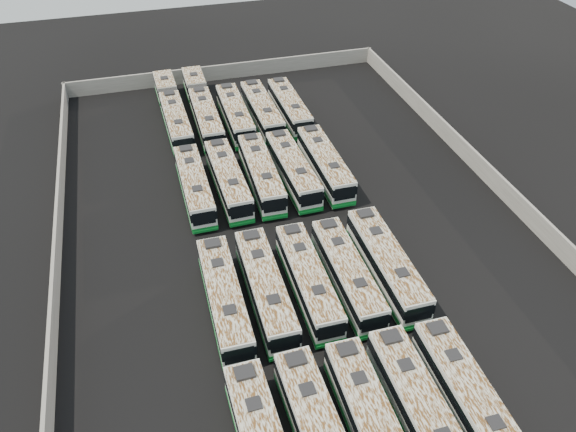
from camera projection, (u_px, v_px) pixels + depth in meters
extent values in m
plane|color=black|center=(298.00, 231.00, 54.96)|extent=(140.00, 140.00, 0.00)
cube|color=slate|center=(226.00, 71.00, 81.60)|extent=(45.20, 0.30, 2.20)
cube|color=slate|center=(500.00, 186.00, 59.09)|extent=(0.30, 73.20, 2.20)
cube|color=slate|center=(56.00, 267.00, 49.46)|extent=(0.30, 73.20, 2.20)
cube|color=black|center=(254.00, 404.00, 36.19)|extent=(1.00, 1.00, 0.14)
cube|color=black|center=(244.00, 372.00, 38.02)|extent=(1.37, 1.17, 0.27)
cylinder|color=black|center=(235.00, 416.00, 38.62)|extent=(0.31, 1.04, 1.03)
cylinder|color=black|center=(266.00, 408.00, 39.14)|extent=(0.31, 1.04, 1.03)
cube|color=beige|center=(321.00, 426.00, 35.05)|extent=(2.84, 12.27, 0.07)
cube|color=black|center=(307.00, 389.00, 37.03)|extent=(1.01, 1.01, 0.15)
cube|color=black|center=(296.00, 359.00, 38.86)|extent=(1.38, 1.17, 0.27)
cylinder|color=black|center=(286.00, 402.00, 39.47)|extent=(0.32, 1.05, 1.04)
cylinder|color=black|center=(316.00, 394.00, 39.99)|extent=(0.32, 1.05, 1.04)
cube|color=white|center=(372.00, 426.00, 36.72)|extent=(2.71, 12.27, 2.80)
cube|color=black|center=(373.00, 422.00, 36.43)|extent=(2.77, 12.33, 0.94)
cube|color=beige|center=(374.00, 413.00, 35.83)|extent=(2.66, 12.03, 0.07)
cube|color=black|center=(359.00, 378.00, 37.80)|extent=(0.98, 0.98, 0.14)
cube|color=black|center=(347.00, 349.00, 39.62)|extent=(1.34, 1.14, 0.27)
cylinder|color=black|center=(336.00, 391.00, 40.23)|extent=(0.30, 1.02, 1.02)
cylinder|color=black|center=(364.00, 384.00, 40.68)|extent=(0.30, 1.02, 1.02)
cube|color=white|center=(420.00, 412.00, 37.50)|extent=(2.61, 12.41, 2.84)
cube|color=#0C6523|center=(418.00, 420.00, 38.14)|extent=(2.66, 12.46, 0.43)
cube|color=black|center=(421.00, 408.00, 37.20)|extent=(2.67, 12.47, 0.95)
cube|color=beige|center=(424.00, 399.00, 36.59)|extent=(2.55, 12.16, 0.07)
cube|color=black|center=(406.00, 365.00, 38.58)|extent=(0.98, 0.98, 0.14)
cube|color=black|center=(391.00, 337.00, 40.42)|extent=(1.35, 1.14, 0.27)
cylinder|color=black|center=(380.00, 378.00, 41.04)|extent=(0.29, 1.03, 1.03)
cylinder|color=black|center=(407.00, 371.00, 41.51)|extent=(0.29, 1.03, 1.03)
cube|color=white|center=(469.00, 400.00, 38.19)|extent=(2.68, 12.31, 2.82)
cube|color=#0C6523|center=(466.00, 409.00, 38.83)|extent=(2.73, 12.36, 0.43)
cube|color=black|center=(470.00, 396.00, 37.90)|extent=(2.74, 12.37, 0.94)
cube|color=beige|center=(473.00, 388.00, 37.30)|extent=(2.63, 12.06, 0.07)
cube|color=black|center=(496.00, 422.00, 35.19)|extent=(0.98, 0.98, 0.14)
cube|color=black|center=(454.00, 355.00, 39.27)|extent=(0.98, 0.98, 0.14)
cube|color=black|center=(437.00, 328.00, 41.10)|extent=(1.34, 1.14, 0.27)
cylinder|color=black|center=(425.00, 369.00, 41.71)|extent=(0.30, 1.03, 1.02)
cylinder|color=black|center=(452.00, 362.00, 42.17)|extent=(0.30, 1.03, 1.02)
cube|color=white|center=(225.00, 298.00, 45.56)|extent=(2.68, 12.30, 2.81)
cube|color=#0C6523|center=(225.00, 307.00, 46.20)|extent=(2.73, 12.35, 0.43)
cube|color=black|center=(224.00, 295.00, 45.27)|extent=(2.74, 12.36, 0.94)
cube|color=black|center=(240.00, 356.00, 40.71)|extent=(2.25, 0.08, 1.48)
cube|color=#0C6523|center=(241.00, 369.00, 41.68)|extent=(2.56, 0.12, 0.29)
cube|color=beige|center=(223.00, 286.00, 44.67)|extent=(2.62, 12.05, 0.07)
cube|color=black|center=(230.00, 310.00, 42.57)|extent=(0.98, 0.98, 0.14)
cube|color=black|center=(217.00, 263.00, 46.64)|extent=(0.98, 0.98, 0.14)
cube|color=black|center=(212.00, 243.00, 48.46)|extent=(1.34, 1.14, 0.27)
cylinder|color=black|center=(221.00, 349.00, 43.15)|extent=(0.30, 1.03, 1.02)
cylinder|color=black|center=(249.00, 343.00, 43.61)|extent=(0.30, 1.03, 1.02)
cylinder|color=black|center=(205.00, 279.00, 49.08)|extent=(0.30, 1.03, 1.02)
cylinder|color=black|center=(230.00, 274.00, 49.54)|extent=(0.30, 1.03, 1.02)
cube|color=white|center=(266.00, 289.00, 46.40)|extent=(2.65, 12.33, 2.82)
cube|color=#0C6523|center=(266.00, 297.00, 47.05)|extent=(2.70, 12.38, 0.43)
cube|color=black|center=(265.00, 285.00, 46.11)|extent=(2.71, 12.39, 0.94)
cube|color=black|center=(285.00, 344.00, 41.54)|extent=(2.26, 0.08, 1.49)
cube|color=#0C6523|center=(285.00, 357.00, 42.52)|extent=(2.57, 0.12, 0.29)
cube|color=beige|center=(265.00, 276.00, 45.51)|extent=(2.60, 12.08, 0.07)
cube|color=black|center=(273.00, 299.00, 43.40)|extent=(0.98, 0.98, 0.14)
cube|color=black|center=(258.00, 254.00, 47.49)|extent=(0.98, 0.98, 0.14)
cube|color=black|center=(251.00, 235.00, 49.31)|extent=(1.34, 1.14, 0.27)
cylinder|color=black|center=(264.00, 338.00, 43.98)|extent=(0.29, 1.03, 1.03)
cylinder|color=black|center=(291.00, 332.00, 44.45)|extent=(0.29, 1.03, 1.03)
cylinder|color=black|center=(243.00, 270.00, 49.93)|extent=(0.29, 1.03, 1.03)
cylinder|color=black|center=(267.00, 266.00, 50.39)|extent=(0.29, 1.03, 1.03)
cube|color=white|center=(308.00, 280.00, 47.24)|extent=(2.61, 12.02, 2.75)
cube|color=#0C6523|center=(308.00, 289.00, 47.86)|extent=(2.66, 12.07, 0.42)
cube|color=black|center=(308.00, 277.00, 46.95)|extent=(2.67, 12.08, 0.92)
cube|color=black|center=(332.00, 332.00, 42.50)|extent=(2.20, 0.08, 1.45)
cube|color=#0C6523|center=(331.00, 345.00, 43.45)|extent=(2.50, 0.12, 0.28)
cube|color=beige|center=(309.00, 268.00, 46.36)|extent=(2.55, 11.78, 0.07)
cube|color=black|center=(319.00, 290.00, 44.31)|extent=(0.96, 0.96, 0.14)
cube|color=black|center=(300.00, 247.00, 48.29)|extent=(0.96, 0.96, 0.14)
cube|color=black|center=(292.00, 229.00, 50.07)|extent=(1.31, 1.11, 0.26)
cylinder|color=black|center=(309.00, 327.00, 44.88)|extent=(0.29, 1.00, 1.00)
cylinder|color=black|center=(335.00, 321.00, 45.33)|extent=(0.29, 1.00, 1.00)
cylinder|color=black|center=(284.00, 263.00, 50.67)|extent=(0.29, 1.00, 1.00)
cylinder|color=black|center=(307.00, 259.00, 51.12)|extent=(0.29, 1.00, 1.00)
cube|color=white|center=(347.00, 274.00, 47.85)|extent=(2.50, 11.99, 2.75)
cube|color=#0C6523|center=(347.00, 282.00, 48.47)|extent=(2.55, 12.04, 0.42)
cube|color=black|center=(348.00, 270.00, 47.57)|extent=(2.56, 12.05, 0.92)
cube|color=black|center=(375.00, 324.00, 43.12)|extent=(2.20, 0.06, 1.45)
cube|color=#0C6523|center=(373.00, 337.00, 44.07)|extent=(2.50, 0.10, 0.28)
cube|color=beige|center=(348.00, 262.00, 46.98)|extent=(2.45, 11.75, 0.07)
cube|color=black|center=(360.00, 283.00, 44.93)|extent=(0.95, 0.95, 0.14)
cube|color=black|center=(338.00, 241.00, 48.90)|extent=(0.95, 0.95, 0.14)
cube|color=black|center=(329.00, 224.00, 50.67)|extent=(1.30, 1.10, 0.26)
cylinder|color=black|center=(351.00, 319.00, 45.49)|extent=(0.28, 1.00, 1.00)
cylinder|color=black|center=(375.00, 314.00, 45.95)|extent=(0.28, 1.00, 1.00)
cylinder|color=black|center=(321.00, 257.00, 51.27)|extent=(0.28, 1.00, 1.00)
cylinder|color=black|center=(343.00, 253.00, 51.73)|extent=(0.28, 1.00, 1.00)
cube|color=white|center=(387.00, 264.00, 48.70)|extent=(2.66, 12.53, 2.87)
cube|color=#0C6523|center=(385.00, 273.00, 49.35)|extent=(2.71, 12.58, 0.44)
cube|color=black|center=(387.00, 260.00, 48.40)|extent=(2.72, 12.59, 0.96)
cube|color=black|center=(419.00, 314.00, 43.76)|extent=(2.29, 0.07, 1.51)
cube|color=#0C6523|center=(417.00, 328.00, 44.75)|extent=(2.61, 0.11, 0.29)
cube|color=beige|center=(388.00, 252.00, 47.79)|extent=(2.61, 12.27, 0.07)
cube|color=black|center=(402.00, 272.00, 45.65)|extent=(0.99, 0.99, 0.15)
cube|color=black|center=(376.00, 231.00, 49.80)|extent=(0.99, 0.99, 0.15)
cube|color=black|center=(365.00, 213.00, 51.65)|extent=(1.36, 1.15, 0.27)
cylinder|color=black|center=(392.00, 310.00, 46.24)|extent=(0.30, 1.04, 1.04)
cylinder|color=black|center=(417.00, 305.00, 46.71)|extent=(0.30, 1.04, 1.04)
cylinder|color=black|center=(357.00, 248.00, 52.27)|extent=(0.30, 1.04, 1.04)
cylinder|color=black|center=(379.00, 244.00, 52.75)|extent=(0.30, 1.04, 1.04)
cube|color=white|center=(194.00, 186.00, 57.99)|extent=(2.58, 12.03, 2.75)
cube|color=#0C6523|center=(195.00, 194.00, 58.62)|extent=(2.63, 12.08, 0.42)
cube|color=black|center=(194.00, 182.00, 57.71)|extent=(2.64, 12.09, 0.92)
cube|color=black|center=(204.00, 218.00, 53.26)|extent=(2.20, 0.07, 1.45)
cube|color=#0C6523|center=(206.00, 231.00, 54.21)|extent=(2.50, 0.12, 0.28)
cube|color=beige|center=(193.00, 175.00, 57.11)|extent=(2.53, 11.79, 0.07)
cube|color=black|center=(197.00, 188.00, 55.07)|extent=(0.96, 0.96, 0.14)
cube|color=black|center=(189.00, 160.00, 59.04)|extent=(0.96, 0.96, 0.14)
cube|color=black|center=(186.00, 148.00, 60.81)|extent=(1.31, 1.11, 0.26)
cylinder|color=black|center=(191.00, 219.00, 55.63)|extent=(0.29, 1.00, 1.00)
cylinder|color=black|center=(212.00, 216.00, 56.10)|extent=(0.29, 1.00, 1.00)
cylinder|color=black|center=(180.00, 177.00, 61.41)|extent=(0.29, 1.00, 1.00)
cylinder|color=black|center=(200.00, 174.00, 61.88)|extent=(0.29, 1.00, 1.00)
cube|color=white|center=(228.00, 180.00, 58.82)|extent=(2.81, 12.23, 2.79)
cube|color=#0C6523|center=(229.00, 188.00, 59.46)|extent=(2.86, 12.29, 0.43)
cube|color=black|center=(228.00, 176.00, 58.54)|extent=(2.87, 12.30, 0.93)
cube|color=black|center=(242.00, 212.00, 54.05)|extent=(2.23, 0.11, 1.47)
cube|color=#0C6523|center=(243.00, 224.00, 55.02)|extent=(2.54, 0.16, 0.28)
cube|color=beige|center=(227.00, 168.00, 57.94)|extent=(2.75, 11.99, 0.07)
cube|color=black|center=(233.00, 182.00, 55.87)|extent=(0.99, 0.99, 0.14)
cube|color=black|center=(222.00, 154.00, 59.88)|extent=(0.99, 0.99, 0.14)
cube|color=black|center=(217.00, 143.00, 61.67)|extent=(1.34, 1.15, 0.26)
cylinder|color=black|center=(227.00, 213.00, 56.43)|extent=(0.31, 1.02, 1.02)
cylinder|color=black|center=(248.00, 209.00, 56.94)|extent=(0.31, 1.02, 1.02)
cylinder|color=black|center=(212.00, 172.00, 62.26)|extent=(0.31, 1.02, 1.02)
cylinder|color=black|center=(231.00, 168.00, 62.76)|extent=(0.31, 1.02, 1.02)
cube|color=white|center=(261.00, 174.00, 59.64)|extent=(2.85, 12.39, 2.83)
cube|color=#0C6523|center=(262.00, 182.00, 60.28)|extent=(2.90, 12.44, 0.43)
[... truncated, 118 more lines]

